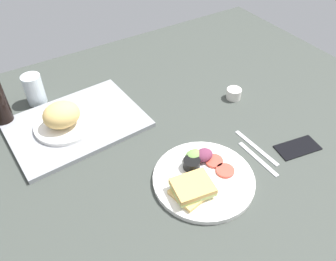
{
  "coord_description": "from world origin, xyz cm",
  "views": [
    {
      "loc": [
        -41.88,
        -67.41,
        80.06
      ],
      "look_at": [
        2.0,
        3.0,
        4.0
      ],
      "focal_mm": 36.49,
      "sensor_mm": 36.0,
      "label": 1
    }
  ],
  "objects_px": {
    "plate_with_salad": "(201,177)",
    "fork": "(258,158)",
    "bread_plate_near": "(63,118)",
    "drinking_glass": "(34,89)",
    "cell_phone": "(298,147)",
    "espresso_cup": "(234,94)",
    "knife": "(256,147)",
    "serving_tray": "(76,124)"
  },
  "relations": [
    {
      "from": "serving_tray",
      "to": "plate_with_salad",
      "type": "distance_m",
      "value": 0.49
    },
    {
      "from": "bread_plate_near",
      "to": "plate_with_salad",
      "type": "distance_m",
      "value": 0.51
    },
    {
      "from": "serving_tray",
      "to": "bread_plate_near",
      "type": "xyz_separation_m",
      "value": [
        -0.04,
        -0.0,
        0.05
      ]
    },
    {
      "from": "drinking_glass",
      "to": "fork",
      "type": "relative_size",
      "value": 0.68
    },
    {
      "from": "bread_plate_near",
      "to": "plate_with_salad",
      "type": "height_order",
      "value": "bread_plate_near"
    },
    {
      "from": "plate_with_salad",
      "to": "drinking_glass",
      "type": "xyz_separation_m",
      "value": [
        -0.3,
        0.64,
        0.04
      ]
    },
    {
      "from": "bread_plate_near",
      "to": "espresso_cup",
      "type": "xyz_separation_m",
      "value": [
        0.61,
        -0.16,
        -0.04
      ]
    },
    {
      "from": "drinking_glass",
      "to": "espresso_cup",
      "type": "height_order",
      "value": "drinking_glass"
    },
    {
      "from": "drinking_glass",
      "to": "cell_phone",
      "type": "height_order",
      "value": "drinking_glass"
    },
    {
      "from": "bread_plate_near",
      "to": "fork",
      "type": "xyz_separation_m",
      "value": [
        0.47,
        -0.45,
        -0.05
      ]
    },
    {
      "from": "drinking_glass",
      "to": "cell_phone",
      "type": "bearing_deg",
      "value": -47.02
    },
    {
      "from": "plate_with_salad",
      "to": "knife",
      "type": "xyz_separation_m",
      "value": [
        0.24,
        0.02,
        -0.01
      ]
    },
    {
      "from": "drinking_glass",
      "to": "espresso_cup",
      "type": "xyz_separation_m",
      "value": [
        0.65,
        -0.38,
        -0.04
      ]
    },
    {
      "from": "espresso_cup",
      "to": "fork",
      "type": "relative_size",
      "value": 0.33
    },
    {
      "from": "drinking_glass",
      "to": "fork",
      "type": "distance_m",
      "value": 0.84
    },
    {
      "from": "plate_with_salad",
      "to": "knife",
      "type": "relative_size",
      "value": 1.6
    },
    {
      "from": "plate_with_salad",
      "to": "fork",
      "type": "xyz_separation_m",
      "value": [
        0.21,
        -0.02,
        -0.01
      ]
    },
    {
      "from": "serving_tray",
      "to": "drinking_glass",
      "type": "relative_size",
      "value": 3.9
    },
    {
      "from": "serving_tray",
      "to": "bread_plate_near",
      "type": "height_order",
      "value": "bread_plate_near"
    },
    {
      "from": "plate_with_salad",
      "to": "cell_phone",
      "type": "xyz_separation_m",
      "value": [
        0.35,
        -0.06,
        -0.01
      ]
    },
    {
      "from": "bread_plate_near",
      "to": "fork",
      "type": "bearing_deg",
      "value": -43.88
    },
    {
      "from": "bread_plate_near",
      "to": "cell_phone",
      "type": "bearing_deg",
      "value": -38.27
    },
    {
      "from": "espresso_cup",
      "to": "serving_tray",
      "type": "bearing_deg",
      "value": 163.74
    },
    {
      "from": "espresso_cup",
      "to": "fork",
      "type": "distance_m",
      "value": 0.32
    },
    {
      "from": "fork",
      "to": "serving_tray",
      "type": "bearing_deg",
      "value": 42.65
    },
    {
      "from": "espresso_cup",
      "to": "bread_plate_near",
      "type": "bearing_deg",
      "value": 165.15
    },
    {
      "from": "serving_tray",
      "to": "espresso_cup",
      "type": "xyz_separation_m",
      "value": [
        0.57,
        -0.17,
        0.01
      ]
    },
    {
      "from": "fork",
      "to": "cell_phone",
      "type": "relative_size",
      "value": 1.18
    },
    {
      "from": "plate_with_salad",
      "to": "espresso_cup",
      "type": "distance_m",
      "value": 0.44
    },
    {
      "from": "bread_plate_near",
      "to": "drinking_glass",
      "type": "height_order",
      "value": "same"
    },
    {
      "from": "bread_plate_near",
      "to": "fork",
      "type": "relative_size",
      "value": 1.22
    },
    {
      "from": "serving_tray",
      "to": "bread_plate_near",
      "type": "relative_size",
      "value": 2.18
    },
    {
      "from": "drinking_glass",
      "to": "cell_phone",
      "type": "distance_m",
      "value": 0.96
    },
    {
      "from": "fork",
      "to": "cell_phone",
      "type": "xyz_separation_m",
      "value": [
        0.14,
        -0.03,
        0.0
      ]
    },
    {
      "from": "bread_plate_near",
      "to": "plate_with_salad",
      "type": "bearing_deg",
      "value": -58.28
    },
    {
      "from": "espresso_cup",
      "to": "fork",
      "type": "height_order",
      "value": "espresso_cup"
    },
    {
      "from": "bread_plate_near",
      "to": "plate_with_salad",
      "type": "relative_size",
      "value": 0.68
    },
    {
      "from": "cell_phone",
      "to": "knife",
      "type": "bearing_deg",
      "value": 157.83
    },
    {
      "from": "espresso_cup",
      "to": "drinking_glass",
      "type": "bearing_deg",
      "value": 149.95
    },
    {
      "from": "serving_tray",
      "to": "cell_phone",
      "type": "distance_m",
      "value": 0.76
    },
    {
      "from": "fork",
      "to": "knife",
      "type": "xyz_separation_m",
      "value": [
        0.03,
        0.04,
        0.0
      ]
    },
    {
      "from": "cell_phone",
      "to": "espresso_cup",
      "type": "bearing_deg",
      "value": 100.59
    }
  ]
}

